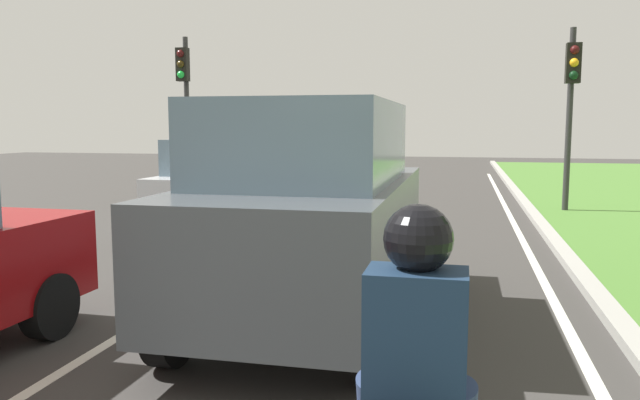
{
  "coord_description": "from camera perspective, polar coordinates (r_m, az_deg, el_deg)",
  "views": [
    {
      "loc": [
        2.52,
        2.89,
        2.05
      ],
      "look_at": [
        0.94,
        9.73,
        1.2
      ],
      "focal_mm": 34.84,
      "sensor_mm": 36.0,
      "label": 1
    }
  ],
  "objects": [
    {
      "name": "lane_line_center",
      "position": [
        11.75,
        -3.14,
        -3.15
      ],
      "size": [
        0.12,
        32.0,
        0.01
      ],
      "primitive_type": "cube",
      "color": "silver",
      "rests_on": "ground"
    },
    {
      "name": "curb_right",
      "position": [
        11.4,
        20.78,
        -3.61
      ],
      "size": [
        0.24,
        48.0,
        0.12
      ],
      "primitive_type": "cube",
      "color": "#9E9B93",
      "rests_on": "ground"
    },
    {
      "name": "rider_person",
      "position": [
        2.6,
        8.84,
        -12.47
      ],
      "size": [
        0.5,
        0.4,
        1.16
      ],
      "rotation": [
        0.0,
        0.0,
        -0.0
      ],
      "color": "#192D47",
      "rests_on": "ground"
    },
    {
      "name": "car_suv_ahead",
      "position": [
        6.44,
        -0.83,
        -0.98
      ],
      "size": [
        1.97,
        4.5,
        2.28
      ],
      "rotation": [
        0.0,
        0.0,
        -0.0
      ],
      "color": "#474C51",
      "rests_on": "ground"
    },
    {
      "name": "ground_plane",
      "position": [
        11.58,
        0.2,
        -3.31
      ],
      "size": [
        60.0,
        60.0,
        0.0
      ],
      "primitive_type": "plane",
      "color": "#383533"
    },
    {
      "name": "traffic_light_near_right",
      "position": [
        15.53,
        22.09,
        9.26
      ],
      "size": [
        0.32,
        0.5,
        4.27
      ],
      "color": "#2D2D2D",
      "rests_on": "ground"
    },
    {
      "name": "car_hatchback_far",
      "position": [
        12.62,
        -9.1,
        1.49
      ],
      "size": [
        1.82,
        3.75,
        1.78
      ],
      "rotation": [
        0.0,
        0.0,
        -0.03
      ],
      "color": "#B7BABF",
      "rests_on": "ground"
    },
    {
      "name": "traffic_light_overhead_left",
      "position": [
        17.83,
        -12.33,
        9.76
      ],
      "size": [
        0.32,
        0.5,
        4.47
      ],
      "color": "#2D2D2D",
      "rests_on": "ground"
    },
    {
      "name": "lane_line_right_edge",
      "position": [
        11.35,
        18.26,
        -3.85
      ],
      "size": [
        0.12,
        32.0,
        0.01
      ],
      "primitive_type": "cube",
      "color": "silver",
      "rests_on": "ground"
    }
  ]
}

